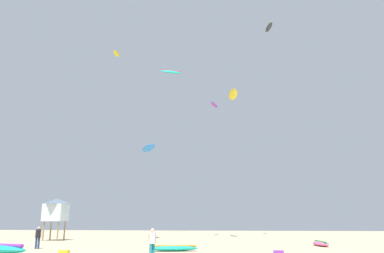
{
  "coord_description": "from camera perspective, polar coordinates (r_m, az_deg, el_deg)",
  "views": [
    {
      "loc": [
        4.24,
        -15.98,
        2.02
      ],
      "look_at": [
        0.0,
        20.84,
        11.17
      ],
      "focal_mm": 35.47,
      "sensor_mm": 36.0,
      "label": 1
    }
  ],
  "objects": [
    {
      "name": "person_foreground",
      "position": [
        21.4,
        -6.0,
        -16.73
      ],
      "size": [
        0.36,
        0.44,
        1.58
      ],
      "rotation": [
        0.0,
        0.0,
        5.64
      ],
      "color": "teal",
      "rests_on": "ground"
    },
    {
      "name": "kite_grounded_near",
      "position": [
        33.33,
        18.78,
        -16.31
      ],
      "size": [
        1.16,
        3.35,
        0.41
      ],
      "color": "#E5598C",
      "rests_on": "ground"
    },
    {
      "name": "kite_grounded_far",
      "position": [
        26.46,
        -2.82,
        -17.82
      ],
      "size": [
        3.4,
        1.69,
        0.4
      ],
      "color": "#19B29E",
      "rests_on": "ground"
    },
    {
      "name": "person_midground",
      "position": [
        30.69,
        -22.14,
        -14.97
      ],
      "size": [
        0.47,
        0.35,
        1.55
      ],
      "rotation": [
        0.0,
        0.0,
        5.15
      ],
      "color": "navy",
      "rests_on": "ground"
    },
    {
      "name": "lifeguard_tower",
      "position": [
        41.84,
        -19.78,
        -11.66
      ],
      "size": [
        2.3,
        2.3,
        4.15
      ],
      "color": "#8C704C",
      "rests_on": "ground"
    },
    {
      "name": "gear_bag",
      "position": [
        23.34,
        12.9,
        -18.11
      ],
      "size": [
        0.56,
        0.36,
        0.32
      ],
      "primitive_type": "cube",
      "color": "purple",
      "rests_on": "ground"
    },
    {
      "name": "cooler_box",
      "position": [
        24.19,
        -18.7,
        -17.58
      ],
      "size": [
        0.56,
        0.36,
        0.32
      ],
      "primitive_type": "cube",
      "color": "yellow",
      "rests_on": "ground"
    },
    {
      "name": "kite_aloft_4",
      "position": [
        53.25,
        11.49,
        14.42
      ],
      "size": [
        1.15,
        2.71,
        0.47
      ],
      "color": "#2D2D33"
    },
    {
      "name": "kite_aloft_3",
      "position": [
        43.34,
        -6.56,
        -3.26
      ],
      "size": [
        2.83,
        4.56,
        0.58
      ],
      "color": "blue"
    },
    {
      "name": "kite_aloft_0",
      "position": [
        63.13,
        -3.2,
        8.23
      ],
      "size": [
        3.74,
        2.35,
        0.91
      ],
      "color": "#19B29E"
    },
    {
      "name": "kite_aloft_2",
      "position": [
        59.02,
        -11.3,
        10.7
      ],
      "size": [
        0.65,
        2.21,
        0.51
      ],
      "color": "yellow"
    },
    {
      "name": "kite_aloft_5",
      "position": [
        45.34,
        6.16,
        4.8
      ],
      "size": [
        1.64,
        3.74,
        0.93
      ],
      "color": "yellow"
    },
    {
      "name": "kite_aloft_1",
      "position": [
        49.07,
        3.37,
        3.28
      ],
      "size": [
        1.11,
        2.51,
        0.46
      ],
      "color": "purple"
    }
  ]
}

